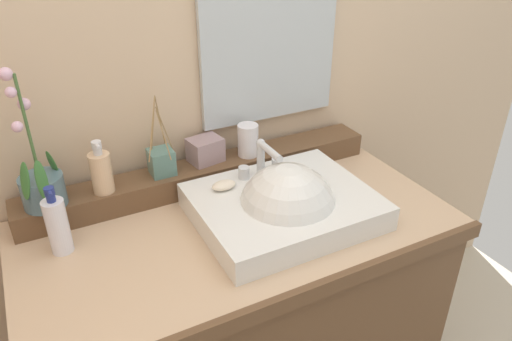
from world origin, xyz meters
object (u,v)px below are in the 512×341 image
potted_plant (41,182)px  trinket_box (205,150)px  tumbler_cup (248,140)px  soap_dispenser (101,171)px  sink_basin (286,209)px  lotion_bottle (57,225)px  reed_diffuser (161,161)px  soap_bar (224,185)px

potted_plant → trinket_box: 0.47m
tumbler_cup → trinket_box: (-0.13, 0.02, -0.01)m
tumbler_cup → soap_dispenser: bearing=-178.4°
sink_basin → lotion_bottle: bearing=166.3°
tumbler_cup → reed_diffuser: size_ratio=0.42×
sink_basin → trinket_box: sink_basin is taller
potted_plant → lotion_bottle: bearing=-83.9°
potted_plant → tumbler_cup: (0.60, 0.01, -0.02)m
potted_plant → reed_diffuser: 0.33m
reed_diffuser → soap_bar: bearing=-52.0°
potted_plant → sink_basin: bearing=-23.9°
soap_dispenser → reed_diffuser: reed_diffuser is taller
potted_plant → trinket_box: (0.47, 0.04, -0.03)m
tumbler_cup → reed_diffuser: reed_diffuser is taller
soap_bar → reed_diffuser: (-0.13, 0.16, 0.03)m
reed_diffuser → sink_basin: bearing=-47.4°
potted_plant → lotion_bottle: potted_plant is taller
lotion_bottle → tumbler_cup: bearing=12.4°
sink_basin → soap_bar: sink_basin is taller
soap_dispenser → trinket_box: size_ratio=1.57×
sink_basin → soap_dispenser: size_ratio=3.14×
lotion_bottle → sink_basin: bearing=-13.7°
soap_bar → tumbler_cup: (0.15, 0.15, 0.04)m
sink_basin → trinket_box: (-0.11, 0.29, 0.08)m
soap_dispenser → tumbler_cup: (0.45, 0.01, -0.01)m
potted_plant → soap_dispenser: potted_plant is taller
tumbler_cup → trinket_box: tumbler_cup is taller
potted_plant → tumbler_cup: bearing=1.1°
soap_dispenser → lotion_bottle: soap_dispenser is taller
trinket_box → tumbler_cup: bearing=-19.7°
soap_bar → tumbler_cup: bearing=45.0°
sink_basin → soap_bar: 0.18m
potted_plant → reed_diffuser: size_ratio=1.55×
sink_basin → soap_dispenser: 0.51m
tumbler_cup → soap_bar: bearing=-135.0°
reed_diffuser → potted_plant: bearing=-176.2°
potted_plant → soap_dispenser: bearing=-0.4°
reed_diffuser → trinket_box: bearing=5.5°
tumbler_cup → lotion_bottle: bearing=-167.6°
lotion_bottle → reed_diffuser: bearing=24.1°
sink_basin → tumbler_cup: bearing=85.8°
soap_bar → soap_dispenser: soap_dispenser is taller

